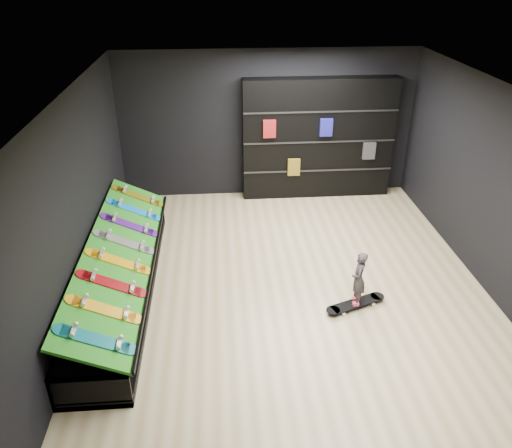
{
  "coord_description": "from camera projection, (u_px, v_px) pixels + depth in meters",
  "views": [
    {
      "loc": [
        -1.03,
        -6.35,
        4.56
      ],
      "look_at": [
        -0.5,
        0.2,
        1.0
      ],
      "focal_mm": 35.0,
      "sensor_mm": 36.0,
      "label": 1
    }
  ],
  "objects": [
    {
      "name": "display_board_4",
      "position": [
        125.0,
        242.0,
        7.52
      ],
      "size": [
        0.93,
        0.22,
        0.5
      ],
      "primitive_type": null,
      "rotation": [
        0.0,
        0.44,
        0.0
      ],
      "color": "black",
      "rests_on": "turf_ramp"
    },
    {
      "name": "display_board_2",
      "position": [
        112.0,
        284.0,
        6.57
      ],
      "size": [
        0.93,
        0.22,
        0.5
      ],
      "primitive_type": null,
      "rotation": [
        0.0,
        0.44,
        0.0
      ],
      "color": "red",
      "rests_on": "turf_ramp"
    },
    {
      "name": "display_board_1",
      "position": [
        104.0,
        309.0,
        6.1
      ],
      "size": [
        0.93,
        0.22,
        0.5
      ],
      "primitive_type": null,
      "rotation": [
        0.0,
        0.44,
        0.0
      ],
      "color": "orange",
      "rests_on": "turf_ramp"
    },
    {
      "name": "floor_skateboard",
      "position": [
        355.0,
        305.0,
        7.29
      ],
      "size": [
        0.99,
        0.55,
        0.09
      ],
      "primitive_type": null,
      "rotation": [
        0.0,
        0.0,
        0.36
      ],
      "color": "black",
      "rests_on": "ground"
    },
    {
      "name": "wall_right",
      "position": [
        495.0,
        191.0,
        7.31
      ],
      "size": [
        0.02,
        7.0,
        3.0
      ],
      "primitive_type": "cube",
      "color": "black",
      "rests_on": "ground"
    },
    {
      "name": "display_rack",
      "position": [
        122.0,
        279.0,
        7.51
      ],
      "size": [
        0.9,
        4.5,
        0.5
      ],
      "primitive_type": null,
      "color": "black",
      "rests_on": "ground"
    },
    {
      "name": "display_board_0",
      "position": [
        96.0,
        339.0,
        5.62
      ],
      "size": [
        0.93,
        0.22,
        0.5
      ],
      "primitive_type": null,
      "rotation": [
        0.0,
        0.44,
        0.0
      ],
      "color": "#0C8C99",
      "rests_on": "turf_ramp"
    },
    {
      "name": "display_board_7",
      "position": [
        138.0,
        196.0,
        8.95
      ],
      "size": [
        0.93,
        0.22,
        0.5
      ],
      "primitive_type": null,
      "rotation": [
        0.0,
        0.44,
        0.0
      ],
      "color": "yellow",
      "rests_on": "turf_ramp"
    },
    {
      "name": "wall_front",
      "position": [
        354.0,
        384.0,
        4.03
      ],
      "size": [
        6.0,
        0.02,
        3.0
      ],
      "primitive_type": "cube",
      "color": "black",
      "rests_on": "ground"
    },
    {
      "name": "display_board_5",
      "position": [
        130.0,
        225.0,
        8.0
      ],
      "size": [
        0.93,
        0.22,
        0.5
      ],
      "primitive_type": null,
      "rotation": [
        0.0,
        0.44,
        0.0
      ],
      "color": "purple",
      "rests_on": "turf_ramp"
    },
    {
      "name": "ceiling",
      "position": [
        296.0,
        93.0,
        6.39
      ],
      "size": [
        6.0,
        7.0,
        0.01
      ],
      "primitive_type": "cube",
      "color": "white",
      "rests_on": "ground"
    },
    {
      "name": "turf_ramp",
      "position": [
        121.0,
        253.0,
        7.3
      ],
      "size": [
        0.92,
        4.5,
        0.46
      ],
      "primitive_type": "cube",
      "rotation": [
        0.0,
        0.44,
        0.0
      ],
      "color": "#196E11",
      "rests_on": "display_rack"
    },
    {
      "name": "display_board_6",
      "position": [
        134.0,
        210.0,
        8.47
      ],
      "size": [
        0.93,
        0.22,
        0.5
      ],
      "primitive_type": null,
      "rotation": [
        0.0,
        0.44,
        0.0
      ],
      "color": "blue",
      "rests_on": "turf_ramp"
    },
    {
      "name": "floor",
      "position": [
        289.0,
        285.0,
        7.81
      ],
      "size": [
        6.0,
        7.0,
        0.01
      ],
      "primitive_type": "cube",
      "color": "tan",
      "rests_on": "ground"
    },
    {
      "name": "wall_back",
      "position": [
        267.0,
        125.0,
        10.17
      ],
      "size": [
        6.0,
        0.02,
        3.0
      ],
      "primitive_type": "cube",
      "color": "black",
      "rests_on": "ground"
    },
    {
      "name": "wall_left",
      "position": [
        77.0,
        206.0,
        6.89
      ],
      "size": [
        0.02,
        7.0,
        3.0
      ],
      "primitive_type": "cube",
      "color": "black",
      "rests_on": "ground"
    },
    {
      "name": "child",
      "position": [
        357.0,
        288.0,
        7.15
      ],
      "size": [
        0.19,
        0.22,
        0.5
      ],
      "primitive_type": "imported",
      "rotation": [
        0.0,
        0.0,
        -1.88
      ],
      "color": "black",
      "rests_on": "floor_skateboard"
    },
    {
      "name": "back_shelving",
      "position": [
        318.0,
        139.0,
        10.21
      ],
      "size": [
        3.08,
        0.36,
        2.47
      ],
      "primitive_type": "cube",
      "color": "black",
      "rests_on": "ground"
    },
    {
      "name": "display_board_3",
      "position": [
        119.0,
        261.0,
        7.05
      ],
      "size": [
        0.93,
        0.22,
        0.5
      ],
      "primitive_type": null,
      "rotation": [
        0.0,
        0.44,
        0.0
      ],
      "color": "yellow",
      "rests_on": "turf_ramp"
    }
  ]
}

